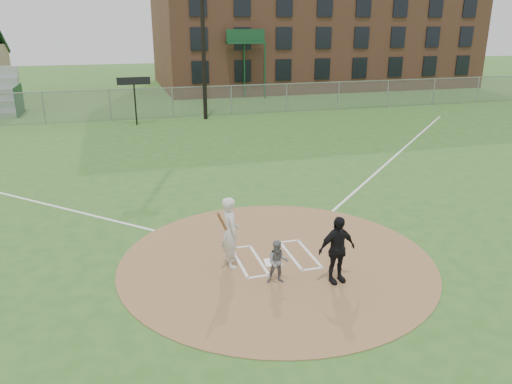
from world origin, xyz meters
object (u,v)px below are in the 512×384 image
object	(u,v)px
home_plate	(273,262)
umpire	(337,250)
catcher	(278,262)
batter_at_plate	(230,232)

from	to	relation	value
home_plate	umpire	xyz separation A→B (m)	(1.17, -1.36, 0.84)
home_plate	catcher	distance (m)	1.16
umpire	batter_at_plate	size ratio (longest dim) A/B	0.90
umpire	batter_at_plate	xyz separation A→B (m)	(-2.28, 1.54, 0.10)
batter_at_plate	catcher	bearing A→B (deg)	-53.09
batter_at_plate	home_plate	bearing A→B (deg)	-9.51
home_plate	umpire	size ratio (longest dim) A/B	0.26
catcher	batter_at_plate	world-z (taller)	batter_at_plate
home_plate	batter_at_plate	bearing A→B (deg)	170.49
catcher	batter_at_plate	xyz separation A→B (m)	(-0.90, 1.20, 0.40)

